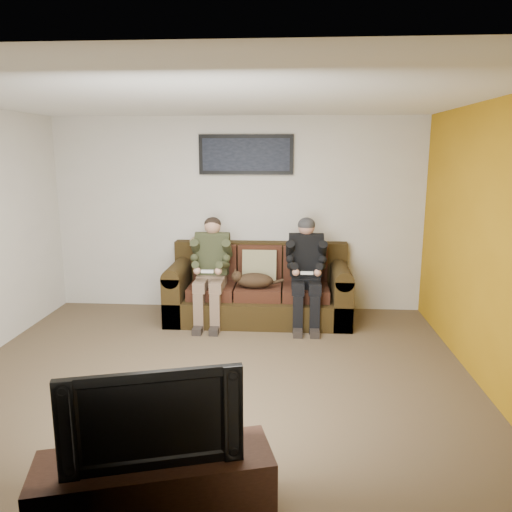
# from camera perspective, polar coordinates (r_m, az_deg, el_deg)

# --- Properties ---
(floor) EXTENTS (5.00, 5.00, 0.00)m
(floor) POSITION_cam_1_polar(r_m,az_deg,el_deg) (4.99, -4.72, -13.57)
(floor) COLOR brown
(floor) RESTS_ON ground
(ceiling) EXTENTS (5.00, 5.00, 0.00)m
(ceiling) POSITION_cam_1_polar(r_m,az_deg,el_deg) (4.53, -5.31, 17.64)
(ceiling) COLOR silver
(ceiling) RESTS_ON ground
(wall_back) EXTENTS (5.00, 0.00, 5.00)m
(wall_back) POSITION_cam_1_polar(r_m,az_deg,el_deg) (6.79, -2.11, 4.75)
(wall_back) COLOR beige
(wall_back) RESTS_ON ground
(wall_front) EXTENTS (5.00, 0.00, 5.00)m
(wall_front) POSITION_cam_1_polar(r_m,az_deg,el_deg) (2.46, -13.07, -8.41)
(wall_front) COLOR beige
(wall_front) RESTS_ON ground
(wall_right) EXTENTS (0.00, 4.50, 4.50)m
(wall_right) POSITION_cam_1_polar(r_m,az_deg,el_deg) (4.88, 25.44, 0.78)
(wall_right) COLOR beige
(wall_right) RESTS_ON ground
(accent_wall_right) EXTENTS (0.00, 4.50, 4.50)m
(accent_wall_right) POSITION_cam_1_polar(r_m,az_deg,el_deg) (4.87, 25.33, 0.79)
(accent_wall_right) COLOR #BC8312
(accent_wall_right) RESTS_ON ground
(sofa) EXTENTS (2.32, 1.00, 0.95)m
(sofa) POSITION_cam_1_polar(r_m,az_deg,el_deg) (6.55, 0.37, -3.94)
(sofa) COLOR #31230E
(sofa) RESTS_ON ground
(throw_pillow) EXTENTS (0.44, 0.21, 0.44)m
(throw_pillow) POSITION_cam_1_polar(r_m,az_deg,el_deg) (6.51, 0.40, -1.16)
(throw_pillow) COLOR #91895F
(throw_pillow) RESTS_ON sofa
(throw_blanket) EXTENTS (0.47, 0.23, 0.08)m
(throw_blanket) POSITION_cam_1_polar(r_m,az_deg,el_deg) (6.77, -5.42, 1.67)
(throw_blanket) COLOR tan
(throw_blanket) RESTS_ON sofa
(person_left) EXTENTS (0.51, 0.87, 1.32)m
(person_left) POSITION_cam_1_polar(r_m,az_deg,el_deg) (6.33, -5.15, -0.91)
(person_left) COLOR #7A614C
(person_left) RESTS_ON sofa
(person_right) EXTENTS (0.51, 0.86, 1.33)m
(person_right) POSITION_cam_1_polar(r_m,az_deg,el_deg) (6.25, 5.75, -1.03)
(person_right) COLOR black
(person_right) RESTS_ON sofa
(cat) EXTENTS (0.66, 0.26, 0.24)m
(cat) POSITION_cam_1_polar(r_m,az_deg,el_deg) (6.24, -0.34, -2.77)
(cat) COLOR #432D1A
(cat) RESTS_ON sofa
(framed_poster) EXTENTS (1.25, 0.05, 0.52)m
(framed_poster) POSITION_cam_1_polar(r_m,az_deg,el_deg) (6.70, -1.15, 11.51)
(framed_poster) COLOR black
(framed_poster) RESTS_ON wall_back
(tv_stand) EXTENTS (1.42, 0.78, 0.42)m
(tv_stand) POSITION_cam_1_polar(r_m,az_deg,el_deg) (3.25, -11.39, -24.80)
(tv_stand) COLOR #321B10
(tv_stand) RESTS_ON ground
(television) EXTENTS (0.99, 0.40, 0.57)m
(television) POSITION_cam_1_polar(r_m,az_deg,el_deg) (2.98, -11.79, -17.07)
(television) COLOR black
(television) RESTS_ON tv_stand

